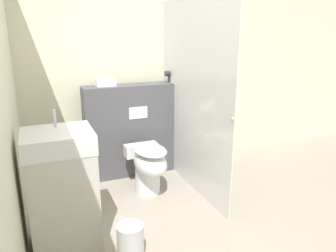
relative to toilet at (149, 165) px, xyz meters
The scene contains 9 objects.
ground_plane 1.12m from the toilet, 83.25° to the right, with size 12.00×12.00×0.00m, color #9E9384.
wall_back 1.26m from the toilet, 81.57° to the left, with size 8.00×0.06×2.50m.
partition_panel 0.65m from the toilet, 85.82° to the left, with size 1.22×0.28×1.11m.
shower_glass 0.87m from the toilet, ahead, with size 0.04×1.64×2.06m.
toilet is the anchor object (origin of this frame).
sink_vanity 1.11m from the toilet, 147.43° to the right, with size 0.52×0.47×1.13m.
hair_drier 1.20m from the toilet, 48.88° to the left, with size 0.19×0.07×0.14m.
folded_towel 1.07m from the toilet, 114.65° to the left, with size 0.22×0.16×0.08m.
waste_bin 1.12m from the toilet, 116.52° to the right, with size 0.21×0.21×0.31m.
Camera 1 is at (-1.18, -2.02, 1.71)m, focal length 35.00 mm.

